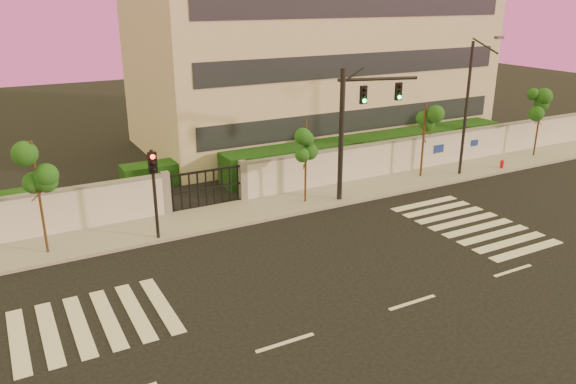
% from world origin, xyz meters
% --- Properties ---
extents(ground, '(120.00, 120.00, 0.00)m').
position_xyz_m(ground, '(0.00, 0.00, 0.00)').
color(ground, black).
rests_on(ground, ground).
extents(sidewalk, '(60.00, 3.00, 0.15)m').
position_xyz_m(sidewalk, '(0.00, 10.50, 0.07)').
color(sidewalk, gray).
rests_on(sidewalk, ground).
extents(perimeter_wall, '(60.00, 0.36, 2.20)m').
position_xyz_m(perimeter_wall, '(0.10, 12.00, 1.07)').
color(perimeter_wall, silver).
rests_on(perimeter_wall, ground).
extents(hedge_row, '(41.00, 4.25, 1.80)m').
position_xyz_m(hedge_row, '(1.17, 14.74, 0.82)').
color(hedge_row, black).
rests_on(hedge_row, ground).
extents(institutional_building, '(24.40, 12.40, 12.25)m').
position_xyz_m(institutional_building, '(9.00, 21.99, 6.16)').
color(institutional_building, beige).
rests_on(institutional_building, ground).
extents(road_markings, '(57.00, 7.62, 0.02)m').
position_xyz_m(road_markings, '(-1.58, 3.76, 0.01)').
color(road_markings, silver).
rests_on(road_markings, ground).
extents(street_tree_c, '(1.35, 1.07, 4.83)m').
position_xyz_m(street_tree_c, '(-10.61, 10.06, 3.55)').
color(street_tree_c, '#382314').
rests_on(street_tree_c, ground).
extents(street_tree_d, '(1.33, 1.06, 4.35)m').
position_xyz_m(street_tree_d, '(1.65, 10.23, 3.20)').
color(street_tree_d, '#382314').
rests_on(street_tree_d, ground).
extents(street_tree_e, '(1.58, 1.25, 4.40)m').
position_xyz_m(street_tree_e, '(9.67, 10.69, 3.24)').
color(street_tree_e, '#382314').
rests_on(street_tree_e, ground).
extents(street_tree_f, '(1.41, 1.12, 4.51)m').
position_xyz_m(street_tree_f, '(19.18, 10.58, 3.32)').
color(street_tree_f, '#382314').
rests_on(street_tree_f, ground).
extents(traffic_signal_main, '(4.24, 1.32, 6.79)m').
position_xyz_m(traffic_signal_main, '(4.20, 9.65, 4.29)').
color(traffic_signal_main, black).
rests_on(traffic_signal_main, ground).
extents(traffic_signal_secondary, '(0.32, 0.32, 4.08)m').
position_xyz_m(traffic_signal_secondary, '(-6.25, 9.29, 2.59)').
color(traffic_signal_secondary, black).
rests_on(traffic_signal_secondary, ground).
extents(streetlight_east, '(0.48, 1.94, 8.07)m').
position_xyz_m(streetlight_east, '(11.98, 9.78, 4.36)').
color(streetlight_east, black).
rests_on(streetlight_east, ground).
extents(fire_hydrant, '(0.27, 0.25, 0.68)m').
position_xyz_m(fire_hydrant, '(15.04, 9.53, 0.34)').
color(fire_hydrant, red).
rests_on(fire_hydrant, ground).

